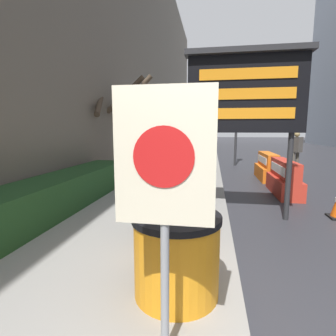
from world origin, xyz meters
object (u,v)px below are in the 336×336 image
object	(u,v)px
jersey_barrier_orange_near	(267,168)
pedestrian_worker	(296,148)
warning_sign	(164,176)
barrel_drum_foreground	(176,254)
barrel_drum_middle	(176,220)
jersey_barrier_red_striped	(284,179)
traffic_light_near_curb	(238,96)
message_board	(245,94)

from	to	relation	value
jersey_barrier_orange_near	pedestrian_worker	distance (m)	2.66
warning_sign	jersey_barrier_orange_near	xyz separation A→B (m)	(2.24, 7.94, -1.04)
barrel_drum_foreground	warning_sign	xyz separation A→B (m)	(0.02, -0.76, 0.91)
barrel_drum_middle	pedestrian_worker	world-z (taller)	pedestrian_worker
barrel_drum_foreground	barrel_drum_middle	world-z (taller)	same
barrel_drum_foreground	jersey_barrier_orange_near	bearing A→B (deg)	72.56
barrel_drum_middle	jersey_barrier_orange_near	size ratio (longest dim) A/B	0.47
warning_sign	jersey_barrier_orange_near	world-z (taller)	warning_sign
jersey_barrier_red_striped	pedestrian_worker	size ratio (longest dim) A/B	1.12
barrel_drum_middle	jersey_barrier_red_striped	world-z (taller)	barrel_drum_middle
barrel_drum_middle	jersey_barrier_orange_near	world-z (taller)	barrel_drum_middle
barrel_drum_foreground	pedestrian_worker	bearing A→B (deg)	67.87
barrel_drum_middle	traffic_light_near_curb	bearing A→B (deg)	80.70
warning_sign	jersey_barrier_orange_near	bearing A→B (deg)	74.26
warning_sign	message_board	world-z (taller)	message_board
barrel_drum_foreground	barrel_drum_middle	bearing A→B (deg)	98.23
message_board	traffic_light_near_curb	bearing A→B (deg)	86.17
jersey_barrier_orange_near	pedestrian_worker	size ratio (longest dim) A/B	1.10
message_board	pedestrian_worker	bearing A→B (deg)	66.07
barrel_drum_foreground	traffic_light_near_curb	distance (m)	10.98
jersey_barrier_orange_near	warning_sign	bearing A→B (deg)	-105.74
barrel_drum_middle	barrel_drum_foreground	bearing A→B (deg)	-81.77
barrel_drum_middle	pedestrian_worker	distance (m)	9.20
barrel_drum_foreground	barrel_drum_middle	xyz separation A→B (m)	(-0.14, 0.98, 0.00)
barrel_drum_middle	warning_sign	size ratio (longest dim) A/B	0.46
jersey_barrier_red_striped	barrel_drum_middle	bearing A→B (deg)	-120.84
barrel_drum_middle	pedestrian_worker	size ratio (longest dim) A/B	0.52
jersey_barrier_red_striped	traffic_light_near_curb	bearing A→B (deg)	98.53
barrel_drum_foreground	warning_sign	size ratio (longest dim) A/B	0.46
barrel_drum_foreground	jersey_barrier_red_striped	bearing A→B (deg)	65.68
jersey_barrier_orange_near	barrel_drum_foreground	bearing A→B (deg)	-107.44
jersey_barrier_red_striped	pedestrian_worker	distance (m)	4.60
jersey_barrier_red_striped	jersey_barrier_orange_near	size ratio (longest dim) A/B	1.02
barrel_drum_foreground	pedestrian_worker	distance (m)	10.04
barrel_drum_foreground	jersey_barrier_orange_near	size ratio (longest dim) A/B	0.47
barrel_drum_foreground	jersey_barrier_red_striped	size ratio (longest dim) A/B	0.47
jersey_barrier_red_striped	traffic_light_near_curb	xyz separation A→B (m)	(-0.83, 5.55, 2.86)
message_board	warning_sign	bearing A→B (deg)	-103.94
traffic_light_near_curb	warning_sign	bearing A→B (deg)	-97.10
pedestrian_worker	message_board	bearing A→B (deg)	-56.63
barrel_drum_middle	traffic_light_near_curb	world-z (taller)	traffic_light_near_curb
barrel_drum_middle	jersey_barrier_red_striped	xyz separation A→B (m)	(2.40, 4.02, -0.12)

